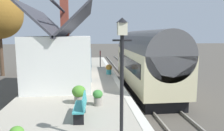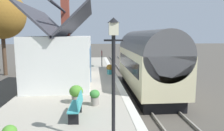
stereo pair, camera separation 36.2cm
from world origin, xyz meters
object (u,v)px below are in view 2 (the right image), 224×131
Objects in this scene: tree_mid_background at (1,14)px; train at (147,61)px; bench_by_lamp at (87,61)px; lamp_post_platform at (113,58)px; planter_bench_left at (73,65)px; bench_mid_platform at (77,106)px; planter_edge_near at (95,97)px; planter_corner_building at (110,69)px; station_sign_board at (102,54)px; planter_edge_far at (76,93)px; bench_near_building at (87,58)px; station_building at (63,56)px.

train is at bearing -121.42° from tree_mid_background.
bench_by_lamp is at bearing -96.56° from tree_mid_background.
bench_by_lamp is 0.41× the size of lamp_post_platform.
bench_by_lamp reaches higher than planter_bench_left.
bench_by_lamp is at bearing 0.20° from bench_mid_platform.
lamp_post_platform is (-13.69, -2.40, 2.17)m from planter_bench_left.
train is 6.28m from planter_edge_near.
planter_bench_left is at bearing 6.11° from bench_mid_platform.
station_sign_board reaches higher than planter_corner_building.
bench_by_lamp is 1.00× the size of bench_mid_platform.
tree_mid_background is (7.60, 12.43, 3.75)m from train.
bench_mid_platform is at bearing 167.85° from planter_corner_building.
tree_mid_background is at bearing 70.51° from planter_bench_left.
bench_mid_platform reaches higher than planter_corner_building.
bench_near_building is at bearing -0.35° from planter_edge_far.
planter_bench_left is (10.21, 1.90, -0.10)m from planter_edge_near.
station_sign_board is (0.90, -2.64, 0.90)m from planter_bench_left.
bench_near_building is at bearing -7.93° from station_building.
station_building is at bearing 178.42° from planter_bench_left.
planter_edge_near is at bearing -177.06° from bench_near_building.
bench_by_lamp reaches higher than planter_edge_near.
bench_by_lamp reaches higher than planter_edge_far.
station_building is at bearing 12.06° from bench_mid_platform.
lamp_post_platform reaches higher than station_sign_board.
station_building is 5.31m from planter_bench_left.
planter_bench_left is (9.85, 1.07, -0.18)m from planter_edge_far.
planter_corner_building is 10.91m from lamp_post_platform.
station_building is 8.96m from lamp_post_platform.
train reaches higher than bench_by_lamp.
bench_near_building is 1.75× the size of planter_corner_building.
bench_near_building is 15.80m from bench_mid_platform.
train is at bearing -131.88° from planter_corner_building.
planter_bench_left is (-1.52, 1.20, -0.19)m from bench_by_lamp.
planter_edge_far is 1.18× the size of planter_edge_near.
station_building is at bearing 14.42° from planter_edge_far.
tree_mid_background reaches higher than bench_by_lamp.
bench_near_building is at bearing 15.06° from planter_corner_building.
bench_near_building is at bearing -77.81° from tree_mid_background.
lamp_post_platform reaches higher than planter_edge_near.
bench_mid_platform is (-6.47, -1.38, -1.16)m from station_building.
planter_bench_left is at bearing -109.49° from tree_mid_background.
planter_edge_far is at bearing -173.78° from planter_bench_left.
bench_mid_platform reaches higher than planter_bench_left.
lamp_post_platform is at bearing 179.04° from station_sign_board.
planter_bench_left is (5.13, -0.14, -1.35)m from station_building.
bench_mid_platform is 0.90× the size of station_sign_board.
tree_mid_background is at bearing 102.19° from bench_near_building.
bench_mid_platform is at bearing 154.60° from planter_edge_near.
planter_corner_building is 1.17× the size of planter_edge_near.
bench_near_building is at bearing 2.94° from planter_edge_near.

